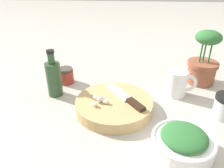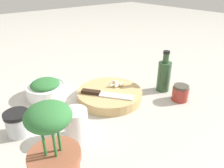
{
  "view_description": "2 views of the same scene",
  "coord_description": "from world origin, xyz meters",
  "px_view_note": "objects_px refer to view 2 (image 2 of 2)",
  "views": [
    {
      "loc": [
        0.02,
        -0.62,
        0.42
      ],
      "look_at": [
        -0.03,
        0.01,
        0.08
      ],
      "focal_mm": 35.0,
      "sensor_mm": 36.0,
      "label": 1
    },
    {
      "loc": [
        0.44,
        0.55,
        0.44
      ],
      "look_at": [
        -0.02,
        -0.01,
        0.07
      ],
      "focal_mm": 35.0,
      "sensor_mm": 36.0,
      "label": 2
    }
  ],
  "objects_px": {
    "garlic_cloves": "(116,84)",
    "herb_bowl": "(46,89)",
    "spice_jar": "(18,123)",
    "potted_herb": "(54,153)",
    "cutting_board": "(110,95)",
    "oil_bottle": "(164,75)",
    "chef_knife": "(104,94)",
    "coffee_mug": "(75,125)",
    "honey_jar": "(180,93)"
  },
  "relations": [
    {
      "from": "chef_knife",
      "to": "coffee_mug",
      "type": "distance_m",
      "value": 0.21
    },
    {
      "from": "honey_jar",
      "to": "herb_bowl",
      "type": "bearing_deg",
      "value": -42.31
    },
    {
      "from": "garlic_cloves",
      "to": "potted_herb",
      "type": "distance_m",
      "value": 0.45
    },
    {
      "from": "garlic_cloves",
      "to": "spice_jar",
      "type": "xyz_separation_m",
      "value": [
        0.39,
        0.0,
        -0.01
      ]
    },
    {
      "from": "coffee_mug",
      "to": "honey_jar",
      "type": "bearing_deg",
      "value": 171.47
    },
    {
      "from": "chef_knife",
      "to": "herb_bowl",
      "type": "distance_m",
      "value": 0.24
    },
    {
      "from": "chef_knife",
      "to": "spice_jar",
      "type": "distance_m",
      "value": 0.31
    },
    {
      "from": "herb_bowl",
      "to": "potted_herb",
      "type": "distance_m",
      "value": 0.43
    },
    {
      "from": "herb_bowl",
      "to": "spice_jar",
      "type": "xyz_separation_m",
      "value": [
        0.16,
        0.16,
        0.0
      ]
    },
    {
      "from": "oil_bottle",
      "to": "potted_herb",
      "type": "height_order",
      "value": "potted_herb"
    },
    {
      "from": "cutting_board",
      "to": "honey_jar",
      "type": "distance_m",
      "value": 0.27
    },
    {
      "from": "garlic_cloves",
      "to": "herb_bowl",
      "type": "xyz_separation_m",
      "value": [
        0.23,
        -0.16,
        -0.01
      ]
    },
    {
      "from": "garlic_cloves",
      "to": "coffee_mug",
      "type": "bearing_deg",
      "value": 25.81
    },
    {
      "from": "garlic_cloves",
      "to": "herb_bowl",
      "type": "relative_size",
      "value": 0.38
    },
    {
      "from": "herb_bowl",
      "to": "honey_jar",
      "type": "distance_m",
      "value": 0.52
    },
    {
      "from": "herb_bowl",
      "to": "spice_jar",
      "type": "relative_size",
      "value": 2.04
    },
    {
      "from": "garlic_cloves",
      "to": "potted_herb",
      "type": "bearing_deg",
      "value": 32.12
    },
    {
      "from": "garlic_cloves",
      "to": "honey_jar",
      "type": "bearing_deg",
      "value": 130.14
    },
    {
      "from": "garlic_cloves",
      "to": "spice_jar",
      "type": "bearing_deg",
      "value": 0.46
    },
    {
      "from": "garlic_cloves",
      "to": "coffee_mug",
      "type": "distance_m",
      "value": 0.29
    },
    {
      "from": "cutting_board",
      "to": "potted_herb",
      "type": "relative_size",
      "value": 1.18
    },
    {
      "from": "chef_knife",
      "to": "potted_herb",
      "type": "bearing_deg",
      "value": -1.38
    },
    {
      "from": "potted_herb",
      "to": "honey_jar",
      "type": "bearing_deg",
      "value": -175.25
    },
    {
      "from": "garlic_cloves",
      "to": "coffee_mug",
      "type": "xyz_separation_m",
      "value": [
        0.26,
        0.13,
        0.0
      ]
    },
    {
      "from": "garlic_cloves",
      "to": "honey_jar",
      "type": "height_order",
      "value": "honey_jar"
    },
    {
      "from": "garlic_cloves",
      "to": "herb_bowl",
      "type": "distance_m",
      "value": 0.28
    },
    {
      "from": "coffee_mug",
      "to": "honey_jar",
      "type": "xyz_separation_m",
      "value": [
        -0.43,
        0.06,
        -0.02
      ]
    },
    {
      "from": "cutting_board",
      "to": "coffee_mug",
      "type": "relative_size",
      "value": 2.33
    },
    {
      "from": "oil_bottle",
      "to": "garlic_cloves",
      "type": "bearing_deg",
      "value": -28.75
    },
    {
      "from": "spice_jar",
      "to": "herb_bowl",
      "type": "bearing_deg",
      "value": -134.61
    },
    {
      "from": "spice_jar",
      "to": "potted_herb",
      "type": "height_order",
      "value": "potted_herb"
    },
    {
      "from": "potted_herb",
      "to": "spice_jar",
      "type": "bearing_deg",
      "value": -87.39
    },
    {
      "from": "garlic_cloves",
      "to": "potted_herb",
      "type": "relative_size",
      "value": 0.28
    },
    {
      "from": "chef_knife",
      "to": "garlic_cloves",
      "type": "height_order",
      "value": "garlic_cloves"
    },
    {
      "from": "honey_jar",
      "to": "spice_jar",
      "type": "bearing_deg",
      "value": -18.96
    },
    {
      "from": "herb_bowl",
      "to": "oil_bottle",
      "type": "height_order",
      "value": "oil_bottle"
    },
    {
      "from": "cutting_board",
      "to": "coffee_mug",
      "type": "height_order",
      "value": "coffee_mug"
    },
    {
      "from": "chef_knife",
      "to": "herb_bowl",
      "type": "relative_size",
      "value": 1.13
    },
    {
      "from": "honey_jar",
      "to": "potted_herb",
      "type": "height_order",
      "value": "potted_herb"
    },
    {
      "from": "honey_jar",
      "to": "oil_bottle",
      "type": "bearing_deg",
      "value": -98.46
    },
    {
      "from": "spice_jar",
      "to": "coffee_mug",
      "type": "height_order",
      "value": "coffee_mug"
    },
    {
      "from": "garlic_cloves",
      "to": "spice_jar",
      "type": "relative_size",
      "value": 0.78
    },
    {
      "from": "chef_knife",
      "to": "garlic_cloves",
      "type": "bearing_deg",
      "value": 161.62
    },
    {
      "from": "spice_jar",
      "to": "oil_bottle",
      "type": "xyz_separation_m",
      "value": [
        -0.56,
        0.09,
        0.03
      ]
    },
    {
      "from": "oil_bottle",
      "to": "spice_jar",
      "type": "bearing_deg",
      "value": -9.41
    },
    {
      "from": "cutting_board",
      "to": "garlic_cloves",
      "type": "height_order",
      "value": "garlic_cloves"
    },
    {
      "from": "cutting_board",
      "to": "oil_bottle",
      "type": "distance_m",
      "value": 0.24
    },
    {
      "from": "cutting_board",
      "to": "garlic_cloves",
      "type": "bearing_deg",
      "value": -161.34
    },
    {
      "from": "potted_herb",
      "to": "herb_bowl",
      "type": "bearing_deg",
      "value": -110.82
    },
    {
      "from": "honey_jar",
      "to": "oil_bottle",
      "type": "height_order",
      "value": "oil_bottle"
    }
  ]
}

